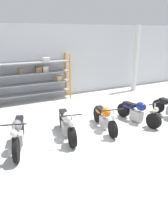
# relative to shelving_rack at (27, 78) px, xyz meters

# --- Properties ---
(ground_plane) EXTENTS (30.00, 30.00, 0.00)m
(ground_plane) POSITION_rel_shelving_rack_xyz_m (0.80, -4.64, -1.18)
(ground_plane) COLOR silver
(back_wall) EXTENTS (30.00, 0.08, 3.60)m
(back_wall) POSITION_rel_shelving_rack_xyz_m (0.80, 0.36, 0.62)
(back_wall) COLOR silver
(back_wall) RESTS_ON ground_plane
(shelving_rack) EXTENTS (4.54, 0.63, 2.21)m
(shelving_rack) POSITION_rel_shelving_rack_xyz_m (0.00, 0.00, 0.00)
(shelving_rack) COLOR orange
(shelving_rack) RESTS_ON ground_plane
(support_pillar) EXTENTS (0.28, 0.28, 3.60)m
(support_pillar) POSITION_rel_shelving_rack_xyz_m (6.01, -0.60, 0.62)
(support_pillar) COLOR silver
(support_pillar) RESTS_ON ground_plane
(motorcycle_grey) EXTENTS (0.88, 2.00, 1.04)m
(motorcycle_grey) POSITION_rel_shelving_rack_xyz_m (-1.42, -4.41, -0.70)
(motorcycle_grey) COLOR black
(motorcycle_grey) RESTS_ON ground_plane
(motorcycle_white) EXTENTS (0.70, 1.98, 0.99)m
(motorcycle_white) POSITION_rel_shelving_rack_xyz_m (0.13, -4.34, -0.75)
(motorcycle_white) COLOR black
(motorcycle_white) RESTS_ON ground_plane
(motorcycle_orange) EXTENTS (0.73, 1.96, 0.96)m
(motorcycle_orange) POSITION_rel_shelving_rack_xyz_m (1.51, -4.44, -0.74)
(motorcycle_orange) COLOR black
(motorcycle_orange) RESTS_ON ground_plane
(motorcycle_blue) EXTENTS (0.63, 2.00, 0.93)m
(motorcycle_blue) POSITION_rel_shelving_rack_xyz_m (2.96, -4.46, -0.79)
(motorcycle_blue) COLOR black
(motorcycle_blue) RESTS_ON ground_plane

